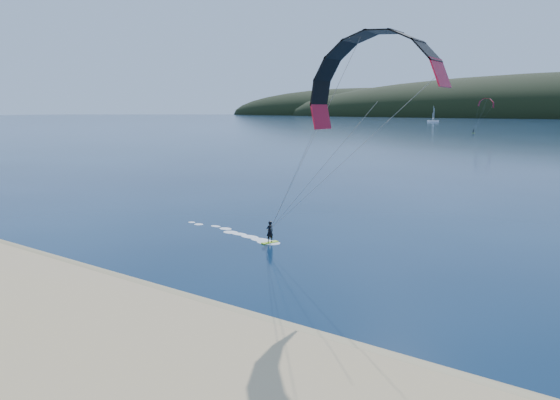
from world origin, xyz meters
name	(u,v)px	position (x,y,z in m)	size (l,w,h in m)	color
ground	(75,321)	(0.00, 0.00, 0.00)	(1800.00, 1800.00, 0.00)	#071B33
wet_sand	(149,294)	(0.00, 4.50, 0.05)	(220.00, 2.50, 0.10)	#917F54
kitesurfer_near	(371,108)	(8.43, 14.09, 10.12)	(25.02, 6.23, 14.70)	#AAE61B
kitesurfer_far	(486,106)	(-33.55, 209.35, 11.26)	(8.98, 5.15, 13.34)	#AAE61B
sailboat	(433,121)	(-118.09, 392.47, 0.95)	(9.28, 5.80, 12.93)	white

